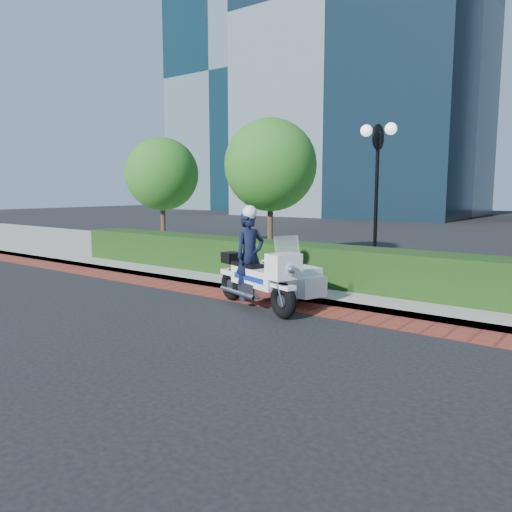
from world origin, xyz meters
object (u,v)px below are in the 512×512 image
Objects in this scene: lamppost at (377,176)px; police_motorcycle at (267,272)px; tree_a at (162,174)px; tree_b at (270,165)px.

lamppost reaches higher than police_motorcycle.
tree_a is at bearing 172.59° from lamppost.
tree_a is (-10.00, 1.30, 0.26)m from lamppost.
tree_b is at bearing 163.89° from lamppost.
tree_a is 1.69× the size of police_motorcycle.
police_motorcycle is (9.22, -5.31, -2.45)m from tree_a.
tree_b reaches higher than tree_a.
lamppost is at bearing 98.36° from police_motorcycle.
tree_b is (-4.50, 1.30, 0.48)m from lamppost.
lamppost is 4.64m from police_motorcycle.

